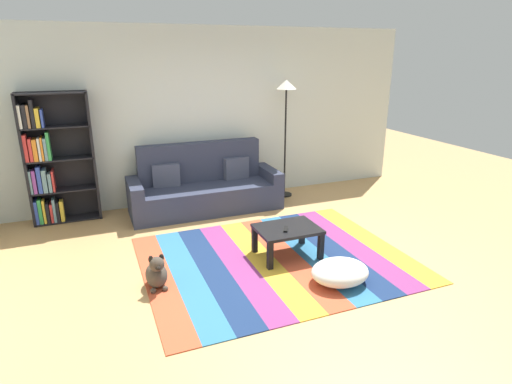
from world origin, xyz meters
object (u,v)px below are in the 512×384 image
object	(u,v)px
pouf	(340,272)
tv_remote	(286,229)
couch	(205,188)
standing_lamp	(286,100)
coffee_table	(287,232)
dog	(157,273)
bookshelf	(52,163)

from	to	relation	value
pouf	tv_remote	bearing A→B (deg)	112.09
couch	tv_remote	xyz separation A→B (m)	(0.42, -1.99, 0.04)
standing_lamp	coffee_table	bearing A→B (deg)	-114.59
couch	tv_remote	world-z (taller)	couch
coffee_table	standing_lamp	size ratio (longest dim) A/B	0.38
pouf	dog	size ratio (longest dim) A/B	1.56
standing_lamp	bookshelf	bearing A→B (deg)	177.48
couch	standing_lamp	distance (m)	1.89
pouf	tv_remote	distance (m)	0.81
dog	tv_remote	world-z (taller)	dog
couch	coffee_table	world-z (taller)	couch
dog	tv_remote	size ratio (longest dim) A/B	2.65
pouf	tv_remote	xyz separation A→B (m)	(-0.29, 0.71, 0.25)
pouf	dog	distance (m)	1.90
bookshelf	couch	bearing A→B (deg)	-7.79
pouf	couch	bearing A→B (deg)	104.76
bookshelf	dog	distance (m)	2.65
dog	tv_remote	distance (m)	1.52
couch	standing_lamp	xyz separation A→B (m)	(1.41, 0.13, 1.25)
couch	bookshelf	world-z (taller)	bookshelf
bookshelf	dog	xyz separation A→B (m)	(1.00, -2.36, -0.70)
dog	standing_lamp	size ratio (longest dim) A/B	0.21
standing_lamp	tv_remote	bearing A→B (deg)	-115.10
bookshelf	tv_remote	xyz separation A→B (m)	(2.50, -2.27, -0.49)
coffee_table	dog	size ratio (longest dim) A/B	1.82
bookshelf	pouf	bearing A→B (deg)	-46.97
couch	tv_remote	size ratio (longest dim) A/B	15.07
coffee_table	bookshelf	bearing A→B (deg)	139.01
tv_remote	bookshelf	bearing A→B (deg)	167.01
couch	standing_lamp	world-z (taller)	standing_lamp
coffee_table	pouf	bearing A→B (deg)	-72.76
standing_lamp	tv_remote	size ratio (longest dim) A/B	12.67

